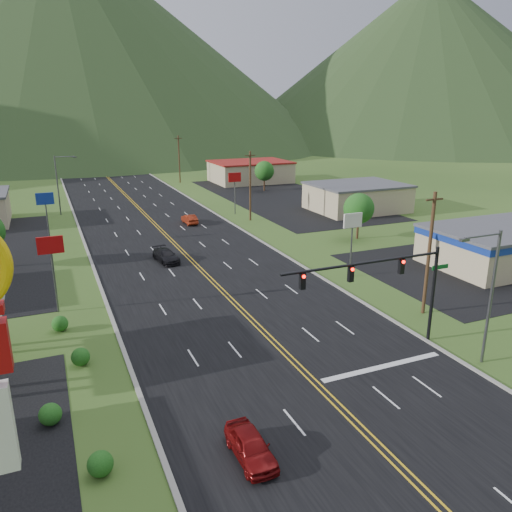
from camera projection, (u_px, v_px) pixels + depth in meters
name	position (u px, v px, depth m)	size (l,w,h in m)	color
traffic_signal	(388.00, 278.00, 33.18)	(13.10, 0.43, 7.00)	black
streetlight_east	(488.00, 290.00, 31.47)	(3.28, 0.25, 9.00)	#59595E
streetlight_west	(59.00, 181.00, 75.66)	(3.28, 0.25, 9.00)	#59595E
building_east_near	(503.00, 244.00, 52.58)	(15.40, 10.40, 4.10)	#C5AC89
building_east_mid	(357.00, 197.00, 79.75)	(14.40, 11.40, 4.30)	#C5AC89
building_east_far	(250.00, 172.00, 109.01)	(16.40, 12.40, 4.50)	#C5AC89
pole_sign_west_a	(51.00, 253.00, 39.64)	(2.00, 0.18, 6.40)	#59595E
pole_sign_west_b	(45.00, 204.00, 58.99)	(2.00, 0.18, 6.40)	#59595E
pole_sign_east_a	(352.00, 227.00, 48.02)	(2.00, 0.18, 6.40)	#59595E
pole_sign_east_b	(235.00, 182.00, 76.17)	(2.00, 0.18, 6.40)	#59595E
tree_east_a	(359.00, 209.00, 62.30)	(3.84, 3.84, 5.82)	#382314
tree_east_b	(264.00, 171.00, 97.22)	(3.84, 3.84, 5.82)	#382314
utility_pole_a	(429.00, 253.00, 39.39)	(1.60, 0.28, 10.00)	#382314
utility_pole_b	(250.00, 186.00, 71.94)	(1.60, 0.28, 10.00)	#382314
utility_pole_c	(179.00, 159.00, 107.12)	(1.60, 0.28, 10.00)	#382314
utility_pole_d	(143.00, 145.00, 142.31)	(1.60, 0.28, 10.00)	#382314
mountain_n	(63.00, 36.00, 201.09)	(220.00, 220.00, 85.00)	#213518
mountain_ne	(426.00, 60.00, 220.26)	(180.00, 180.00, 70.00)	#213518
car_red_near	(251.00, 447.00, 23.89)	(1.59, 3.94, 1.34)	maroon
car_dark_mid	(166.00, 256.00, 53.88)	(1.85, 4.55, 1.32)	black
car_red_far	(190.00, 219.00, 71.03)	(1.40, 4.02, 1.33)	maroon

